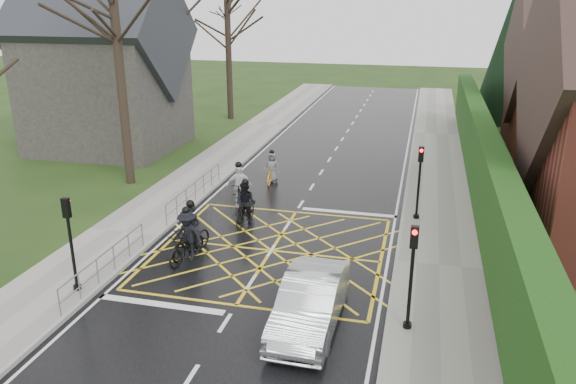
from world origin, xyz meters
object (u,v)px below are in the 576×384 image
at_px(cyclist_front, 239,190).
at_px(cyclist_rear, 191,237).
at_px(cyclist_back, 245,208).
at_px(car, 310,302).
at_px(cyclist_mid, 187,241).
at_px(cyclist_lead, 272,171).

bearing_deg(cyclist_front, cyclist_rear, -112.18).
height_order(cyclist_back, car, cyclist_back).
distance_m(cyclist_front, car, 9.93).
distance_m(cyclist_back, car, 7.85).
bearing_deg(cyclist_mid, cyclist_lead, 97.21).
distance_m(cyclist_rear, car, 6.19).
height_order(cyclist_rear, car, cyclist_rear).
distance_m(cyclist_rear, cyclist_front, 5.06).
relative_size(cyclist_rear, cyclist_front, 1.06).
bearing_deg(cyclist_lead, cyclist_front, -101.14).
distance_m(cyclist_mid, cyclist_front, 5.49).
bearing_deg(cyclist_rear, cyclist_mid, -72.49).
distance_m(cyclist_back, cyclist_lead, 5.57).
xyz_separation_m(cyclist_front, cyclist_lead, (0.49, 3.67, -0.18)).
height_order(cyclist_back, cyclist_front, cyclist_front).
relative_size(cyclist_mid, cyclist_front, 1.01).
xyz_separation_m(cyclist_rear, cyclist_front, (0.10, 5.06, 0.09)).
bearing_deg(cyclist_lead, cyclist_back, -89.11).
bearing_deg(car, cyclist_lead, 110.78).
bearing_deg(cyclist_back, cyclist_rear, -104.58).
bearing_deg(cyclist_rear, cyclist_lead, 99.95).
xyz_separation_m(cyclist_back, car, (4.08, -6.70, 0.00)).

